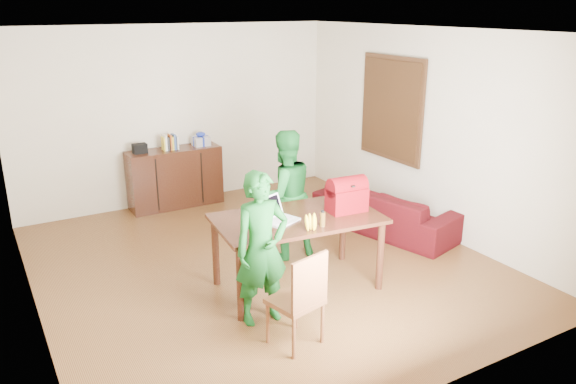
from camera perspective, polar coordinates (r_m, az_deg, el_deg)
room at (r=6.47m, az=-3.14°, el=3.67°), size 5.20×5.70×2.90m
table at (r=6.00m, az=0.96°, el=-3.48°), size 1.85×1.17×0.82m
chair at (r=5.21m, az=0.83°, el=-12.60°), size 0.50×0.49×0.93m
person_near at (r=5.36m, az=-2.70°, el=-5.75°), size 0.56×0.38×1.52m
person_far at (r=6.74m, az=-0.37°, el=-0.28°), size 0.80×0.64×1.58m
laptop at (r=5.81m, az=-0.66°, el=-2.63°), size 0.41×0.35×0.25m
bananas at (r=5.61m, az=2.32°, el=-3.57°), size 0.18×0.12×0.07m
bottle at (r=5.69m, az=3.52°, el=-2.69°), size 0.07×0.07×0.17m
red_bag at (r=6.11m, az=5.99°, el=-0.58°), size 0.43×0.27×0.31m
sofa at (r=7.79m, az=9.88°, el=-1.80°), size 1.29×2.15×0.59m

